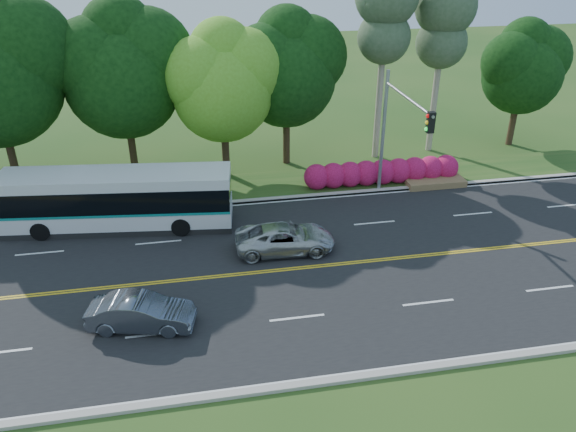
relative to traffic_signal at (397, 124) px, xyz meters
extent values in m
plane|color=#254C19|center=(-6.49, -5.40, -4.67)|extent=(120.00, 120.00, 0.00)
cube|color=black|center=(-6.49, -5.40, -4.66)|extent=(60.00, 14.00, 0.02)
cube|color=#ACA59B|center=(-6.49, 1.75, -4.60)|extent=(60.00, 0.30, 0.15)
cube|color=#ACA59B|center=(-6.49, -12.55, -4.60)|extent=(60.00, 0.30, 0.15)
cube|color=#254C19|center=(-6.49, 3.60, -4.62)|extent=(60.00, 4.00, 0.10)
cube|color=gold|center=(-6.49, -5.48, -4.65)|extent=(57.00, 0.10, 0.00)
cube|color=gold|center=(-6.49, -5.32, -4.65)|extent=(57.00, 0.10, 0.00)
cube|color=silver|center=(-17.99, -8.90, -4.65)|extent=(2.20, 0.12, 0.00)
cube|color=silver|center=(-12.49, -8.90, -4.65)|extent=(2.20, 0.12, 0.00)
cube|color=silver|center=(-6.99, -8.90, -4.65)|extent=(2.20, 0.12, 0.00)
cube|color=silver|center=(-1.49, -8.90, -4.65)|extent=(2.20, 0.12, 0.00)
cube|color=silver|center=(4.01, -8.90, -4.65)|extent=(2.20, 0.12, 0.00)
cube|color=silver|center=(-17.99, -1.90, -4.65)|extent=(2.20, 0.12, 0.00)
cube|color=silver|center=(-12.49, -1.90, -4.65)|extent=(2.20, 0.12, 0.00)
cube|color=silver|center=(-6.99, -1.90, -4.65)|extent=(2.20, 0.12, 0.00)
cube|color=silver|center=(-1.49, -1.90, -4.65)|extent=(2.20, 0.12, 0.00)
cube|color=silver|center=(4.01, -1.90, -4.65)|extent=(2.20, 0.12, 0.00)
cube|color=silver|center=(9.51, -1.90, -4.65)|extent=(2.20, 0.12, 0.00)
cube|color=silver|center=(-6.49, 1.45, -4.65)|extent=(57.00, 0.12, 0.00)
cube|color=silver|center=(-6.49, -12.25, -4.65)|extent=(57.00, 0.12, 0.00)
cylinder|color=black|center=(-20.49, 5.60, -2.69)|extent=(0.44, 0.44, 3.96)
sphere|color=black|center=(-18.87, 5.90, 3.25)|extent=(5.76, 5.76, 5.76)
cylinder|color=black|center=(-13.99, 6.60, -2.87)|extent=(0.44, 0.44, 3.60)
sphere|color=black|center=(-13.99, 6.60, 1.24)|extent=(6.60, 6.60, 6.60)
sphere|color=black|center=(-12.51, 6.90, 2.56)|extent=(5.28, 5.28, 5.28)
sphere|color=black|center=(-15.31, 6.40, 2.39)|extent=(4.95, 4.95, 4.95)
sphere|color=black|center=(-13.89, 7.00, 3.71)|extent=(4.29, 4.29, 4.29)
cylinder|color=black|center=(-8.49, 5.60, -3.05)|extent=(0.44, 0.44, 3.24)
sphere|color=#5C9C20|center=(-8.49, 5.60, 0.60)|extent=(5.80, 5.80, 5.80)
sphere|color=#5C9C20|center=(-7.19, 5.90, 1.76)|extent=(4.64, 4.64, 4.64)
sphere|color=#5C9C20|center=(-9.65, 5.40, 1.61)|extent=(4.35, 4.35, 4.35)
sphere|color=#5C9C20|center=(-8.39, 6.00, 2.77)|extent=(3.77, 3.77, 3.77)
cylinder|color=black|center=(-4.49, 7.10, -2.96)|extent=(0.44, 0.44, 3.42)
sphere|color=black|center=(-4.49, 7.10, 0.85)|extent=(6.00, 6.00, 6.00)
sphere|color=black|center=(-3.14, 7.40, 2.05)|extent=(4.80, 4.80, 4.80)
sphere|color=black|center=(-5.69, 6.90, 1.90)|extent=(4.50, 4.50, 4.50)
sphere|color=black|center=(-4.39, 7.50, 3.10)|extent=(3.90, 3.90, 3.90)
cylinder|color=#A59A85|center=(1.51, 7.10, 0.23)|extent=(0.40, 0.40, 9.80)
sphere|color=#385233|center=(1.51, 7.10, 3.03)|extent=(3.23, 3.23, 3.23)
cylinder|color=#A59A85|center=(5.51, 7.60, -0.12)|extent=(0.40, 0.40, 9.10)
sphere|color=#385233|center=(5.51, 7.60, 2.48)|extent=(3.23, 3.23, 3.23)
sphere|color=#385233|center=(5.51, 7.60, 4.69)|extent=(3.80, 3.80, 3.80)
cylinder|color=black|center=(11.51, 7.60, -3.14)|extent=(0.44, 0.44, 3.06)
sphere|color=black|center=(11.51, 7.60, 0.21)|extent=(5.20, 5.20, 5.20)
sphere|color=black|center=(12.68, 7.90, 1.25)|extent=(4.16, 4.16, 4.16)
sphere|color=black|center=(10.47, 7.40, 1.12)|extent=(3.90, 3.90, 3.90)
sphere|color=black|center=(11.61, 8.00, 2.16)|extent=(3.38, 3.38, 3.38)
sphere|color=maroon|center=(-3.49, 2.80, -3.92)|extent=(1.50, 1.50, 1.50)
sphere|color=maroon|center=(-2.49, 2.80, -3.92)|extent=(1.50, 1.50, 1.50)
sphere|color=maroon|center=(-1.49, 2.80, -3.92)|extent=(1.50, 1.50, 1.50)
sphere|color=maroon|center=(-0.49, 2.80, -3.92)|extent=(1.50, 1.50, 1.50)
sphere|color=maroon|center=(0.51, 2.80, -3.92)|extent=(1.50, 1.50, 1.50)
sphere|color=maroon|center=(1.51, 2.80, -3.92)|extent=(1.50, 1.50, 1.50)
sphere|color=maroon|center=(2.51, 2.80, -3.92)|extent=(1.50, 1.50, 1.50)
sphere|color=maroon|center=(3.51, 2.80, -3.92)|extent=(1.50, 1.50, 1.50)
sphere|color=maroon|center=(4.51, 2.80, -3.92)|extent=(1.50, 1.50, 1.50)
cube|color=brown|center=(3.51, 2.00, -4.47)|extent=(3.50, 1.40, 0.40)
cylinder|color=#979A9F|center=(0.01, 1.90, -1.17)|extent=(0.20, 0.20, 7.00)
cylinder|color=#979A9F|center=(0.01, -1.10, 1.63)|extent=(0.14, 6.00, 0.14)
cube|color=black|center=(0.01, -3.90, 1.33)|extent=(0.32, 0.28, 0.95)
sphere|color=red|center=(-0.16, -3.90, 1.63)|extent=(0.18, 0.18, 0.18)
sphere|color=yellow|center=(-0.16, -3.90, 1.33)|extent=(0.18, 0.18, 0.18)
sphere|color=#19D833|center=(-0.16, -3.90, 1.03)|extent=(0.18, 0.18, 0.18)
cube|color=silver|center=(-14.38, 0.09, -3.85)|extent=(11.54, 3.73, 0.94)
cube|color=black|center=(-14.38, 0.09, -2.80)|extent=(11.49, 3.77, 1.17)
cube|color=silver|center=(-14.38, 0.09, -1.95)|extent=(11.54, 3.73, 0.53)
cube|color=#0D7B77|center=(-14.38, 0.09, -3.44)|extent=(11.49, 3.78, 0.13)
cube|color=black|center=(-19.97, 0.76, -2.71)|extent=(0.32, 2.21, 1.61)
cube|color=black|center=(-14.38, 0.09, -4.49)|extent=(11.53, 3.64, 0.33)
cylinder|color=black|center=(-18.11, -0.60, -4.18)|extent=(0.97, 0.37, 0.94)
cylinder|color=black|center=(-17.85, 1.64, -4.18)|extent=(0.97, 0.37, 0.94)
cylinder|color=black|center=(-11.36, -1.41, -4.18)|extent=(0.97, 0.37, 0.94)
cylinder|color=black|center=(-11.09, 0.84, -4.18)|extent=(0.97, 0.37, 0.94)
imported|color=slate|center=(-12.94, -8.36, -3.99)|extent=(4.22, 2.20, 1.33)
imported|color=#B9BDBE|center=(-6.54, -3.74, -4.00)|extent=(4.79, 2.39, 1.30)
camera|label=1|loc=(-10.57, -26.27, 9.19)|focal=35.00mm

